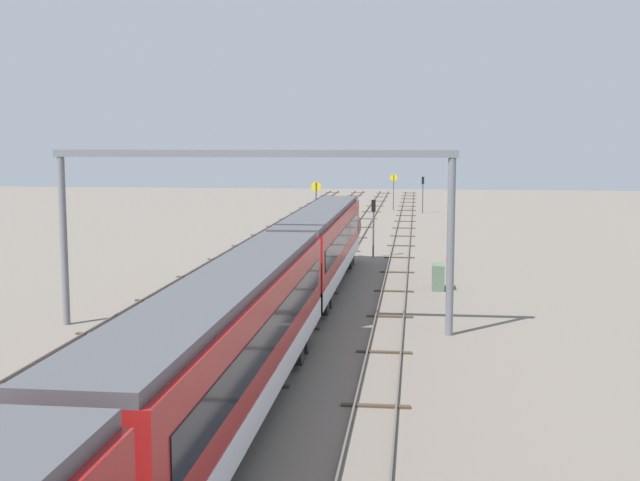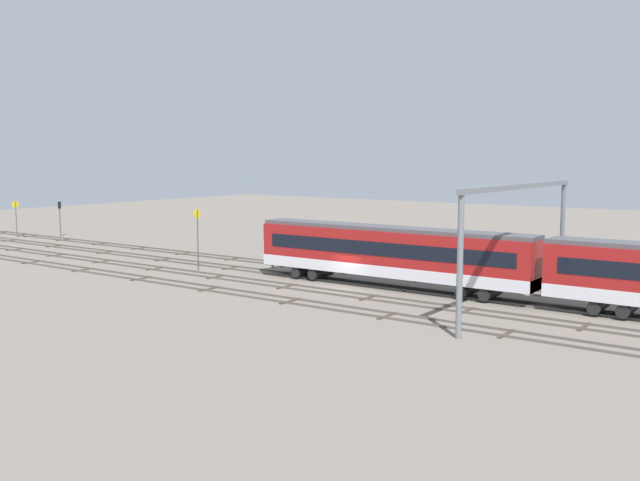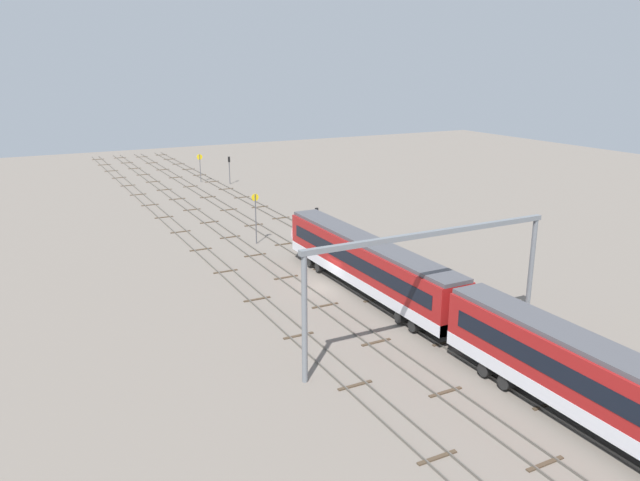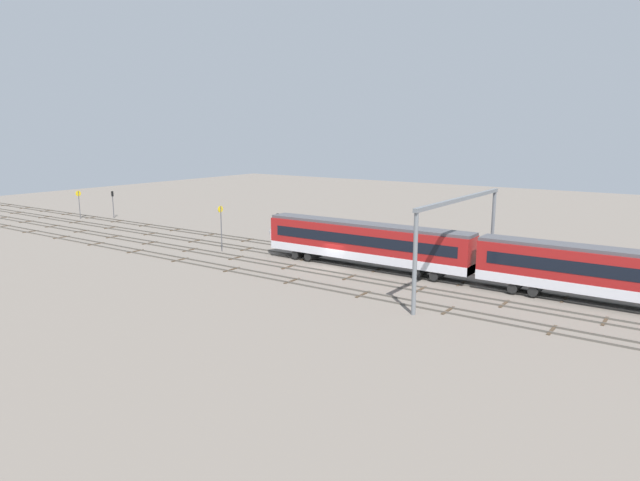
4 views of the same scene
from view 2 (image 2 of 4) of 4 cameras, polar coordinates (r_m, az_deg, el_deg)
ground_plane at (r=57.29m, az=1.79°, el=-3.82°), size 204.15×204.15×0.00m
track_near_foreground at (r=62.87m, az=5.23°, el=-2.83°), size 188.15×2.40×0.16m
track_with_train at (r=59.12m, az=3.01°, el=-3.42°), size 188.15×2.40×0.16m
track_middle at (r=55.47m, az=0.49°, el=-4.09°), size 188.15×2.40×0.16m
track_second_far at (r=51.95m, az=-2.39°, el=-4.84°), size 188.15×2.40×0.16m
overhead_gantry at (r=50.02m, az=15.76°, el=2.01°), size 0.40×19.48×8.69m
speed_sign_near_foreground at (r=100.95m, az=-23.22°, el=2.02°), size 0.14×0.94×4.77m
speed_sign_mid_trackside at (r=66.56m, az=-9.80°, el=0.65°), size 0.14×0.82×5.67m
signal_light_trackside_approach at (r=99.61m, az=-20.16°, el=2.03°), size 0.31×0.32×4.62m
signal_light_trackside_departure at (r=67.15m, az=-3.81°, el=0.29°), size 0.31×0.32×4.53m
relay_cabinet at (r=63.84m, az=8.45°, el=-2.08°), size 1.57×0.73×1.57m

